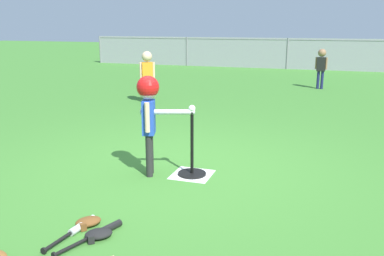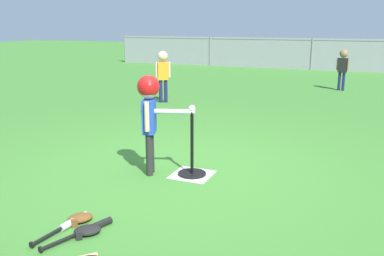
# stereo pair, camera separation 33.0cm
# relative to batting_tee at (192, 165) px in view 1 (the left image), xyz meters

# --- Properties ---
(ground_plane) EXTENTS (60.00, 60.00, 0.00)m
(ground_plane) POSITION_rel_batting_tee_xyz_m (-0.21, 0.14, -0.12)
(ground_plane) COLOR #3D7A2D
(home_plate) EXTENTS (0.44, 0.44, 0.01)m
(home_plate) POSITION_rel_batting_tee_xyz_m (0.00, 0.00, -0.12)
(home_plate) COLOR white
(home_plate) RESTS_ON ground_plane
(batting_tee) EXTENTS (0.32, 0.32, 0.73)m
(batting_tee) POSITION_rel_batting_tee_xyz_m (0.00, 0.00, 0.00)
(batting_tee) COLOR black
(batting_tee) RESTS_ON ground_plane
(baseball_on_tee) EXTENTS (0.07, 0.07, 0.07)m
(baseball_on_tee) POSITION_rel_batting_tee_xyz_m (0.00, 0.00, 0.65)
(baseball_on_tee) COLOR white
(baseball_on_tee) RESTS_ON batting_tee
(batter_child) EXTENTS (0.62, 0.34, 1.13)m
(batter_child) POSITION_rel_batting_tee_xyz_m (-0.45, -0.14, 0.68)
(batter_child) COLOR #262626
(batter_child) RESTS_ON ground_plane
(fielder_deep_left) EXTENTS (0.29, 0.23, 1.11)m
(fielder_deep_left) POSITION_rel_batting_tee_xyz_m (-2.31, 3.87, 0.59)
(fielder_deep_left) COLOR #191E4C
(fielder_deep_left) RESTS_ON ground_plane
(fielder_near_right) EXTENTS (0.31, 0.21, 1.04)m
(fielder_near_right) POSITION_rel_batting_tee_xyz_m (1.15, 7.13, 0.55)
(fielder_near_right) COLOR #191E4C
(fielder_near_right) RESTS_ON ground_plane
(spare_bat_silver) EXTENTS (0.12, 0.60, 0.06)m
(spare_bat_silver) POSITION_rel_batting_tee_xyz_m (-0.47, -1.56, -0.09)
(spare_bat_silver) COLOR silver
(spare_bat_silver) RESTS_ON ground_plane
(spare_bat_black) EXTENTS (0.27, 0.64, 0.06)m
(spare_bat_black) POSITION_rel_batting_tee_xyz_m (-0.27, -1.57, -0.09)
(spare_bat_black) COLOR black
(spare_bat_black) RESTS_ON ground_plane
(glove_by_plate) EXTENTS (0.26, 0.27, 0.07)m
(glove_by_plate) POSITION_rel_batting_tee_xyz_m (-0.45, -1.44, -0.09)
(glove_by_plate) COLOR brown
(glove_by_plate) RESTS_ON ground_plane
(glove_outfield_drop) EXTENTS (0.27, 0.26, 0.07)m
(glove_outfield_drop) POSITION_rel_batting_tee_xyz_m (-0.26, -1.60, -0.09)
(glove_outfield_drop) COLOR black
(glove_outfield_drop) RESTS_ON ground_plane
(outfield_fence) EXTENTS (16.06, 0.06, 1.15)m
(outfield_fence) POSITION_rel_batting_tee_xyz_m (-0.21, 11.84, 0.49)
(outfield_fence) COLOR slate
(outfield_fence) RESTS_ON ground_plane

